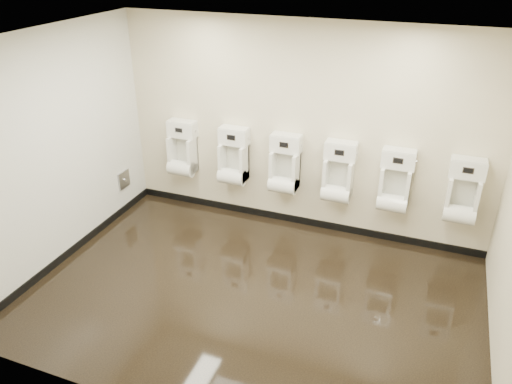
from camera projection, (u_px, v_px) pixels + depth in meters
The scene contains 15 objects.
ground at pixel (253, 295), 5.69m from camera, with size 5.00×3.50×0.00m, color black.
ceiling at pixel (252, 44), 4.41m from camera, with size 5.00×3.50×0.00m, color silver.
back_wall at pixel (301, 130), 6.50m from camera, with size 5.00×0.02×2.80m, color beige.
front_wall at pixel (165, 286), 3.59m from camera, with size 5.00×0.02×2.80m, color beige.
left_wall at pixel (54, 152), 5.84m from camera, with size 0.02×3.50×2.80m, color beige.
tile_overlay_left at pixel (55, 152), 5.84m from camera, with size 0.01×3.50×2.80m, color white.
skirting_back at pixel (297, 220), 7.11m from camera, with size 5.00×0.02×0.10m, color black.
skirting_left at pixel (74, 248), 6.45m from camera, with size 0.02×3.50×0.10m, color black.
access_panel at pixel (124, 180), 7.24m from camera, with size 0.04×0.25×0.25m.
urinal_0 at pixel (182, 152), 7.17m from camera, with size 0.42×0.32×0.78m.
urinal_1 at pixel (233, 160), 6.91m from camera, with size 0.42×0.32×0.78m.
urinal_2 at pixel (285, 168), 6.68m from camera, with size 0.42×0.32×0.78m.
urinal_3 at pixel (338, 176), 6.45m from camera, with size 0.42×0.32×0.78m.
urinal_4 at pixel (395, 185), 6.22m from camera, with size 0.42×0.32×0.78m.
urinal_5 at pixel (463, 196), 5.97m from camera, with size 0.42×0.32×0.78m.
Camera 1 is at (1.64, -4.21, 3.64)m, focal length 35.00 mm.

